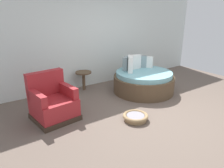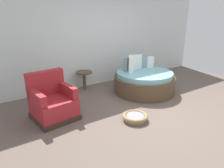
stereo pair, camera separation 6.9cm
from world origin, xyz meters
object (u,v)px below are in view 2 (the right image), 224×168
(pet_basket, at_px, (135,117))
(side_table, at_px, (84,75))
(round_daybed, at_px, (144,81))
(red_armchair, at_px, (53,103))

(pet_basket, xyz_separation_m, side_table, (-0.03, 2.17, 0.35))
(round_daybed, xyz_separation_m, pet_basket, (-1.24, -1.13, -0.23))
(round_daybed, height_order, red_armchair, round_daybed)
(round_daybed, distance_m, side_table, 1.65)
(round_daybed, distance_m, pet_basket, 1.69)
(round_daybed, bearing_deg, side_table, 140.67)
(red_armchair, xyz_separation_m, side_table, (1.28, 1.14, 0.10))
(pet_basket, relative_size, side_table, 0.98)
(pet_basket, bearing_deg, round_daybed, 42.39)
(red_armchair, height_order, pet_basket, red_armchair)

